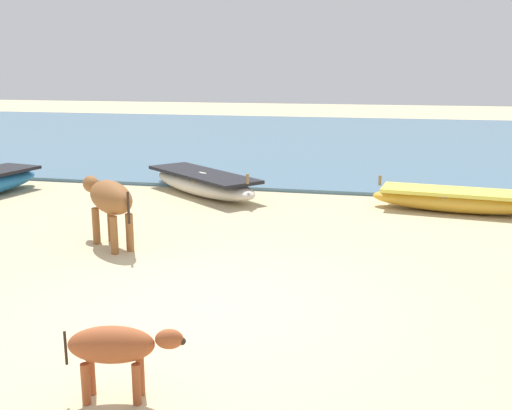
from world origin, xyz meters
name	(u,v)px	position (x,y,z in m)	size (l,w,h in m)	color
ground	(210,307)	(0.00, 0.00, 0.00)	(80.00, 80.00, 0.00)	#CCB789
sea_water	(339,140)	(0.00, 16.67, 0.04)	(60.00, 20.00, 0.08)	slate
fishing_boat_0	(203,183)	(-2.02, 6.04, 0.27)	(3.36, 3.01, 0.68)	beige
fishing_boat_5	(458,200)	(3.25, 5.58, 0.23)	(3.33, 1.26, 0.62)	gold
cow_adult_brown	(109,199)	(-2.20, 1.99, 0.75)	(1.40, 1.25, 1.04)	brown
calf_near_rust	(116,348)	(-0.16, -2.06, 0.47)	(0.99, 0.43, 0.65)	#9E4C28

